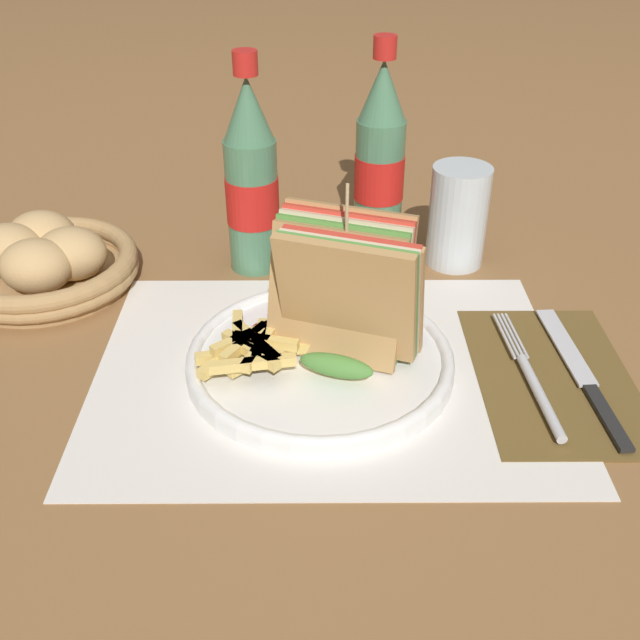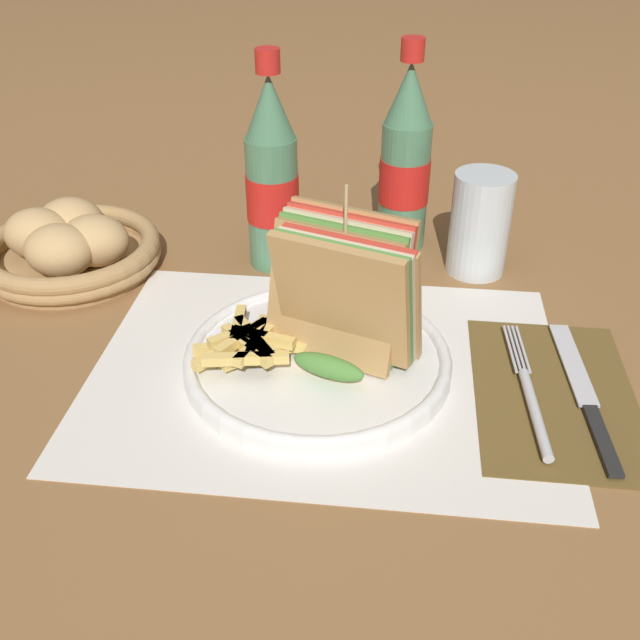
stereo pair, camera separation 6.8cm
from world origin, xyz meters
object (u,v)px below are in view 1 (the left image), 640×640
plate_main (320,359)px  coke_bottle_near (251,181)px  glass_near (457,223)px  bread_basket (43,262)px  coke_bottle_far (380,159)px  club_sandwich (345,292)px  fork (534,382)px  knife (582,374)px

plate_main → coke_bottle_near: bearing=110.2°
glass_near → bread_basket: glass_near is taller
plate_main → bread_basket: 0.34m
glass_near → bread_basket: 0.45m
coke_bottle_far → glass_near: coke_bottle_far is taller
club_sandwich → bread_basket: 0.35m
club_sandwich → fork: club_sandwich is taller
coke_bottle_far → bread_basket: 0.39m
club_sandwich → fork: (0.17, -0.04, -0.07)m
club_sandwich → bread_basket: club_sandwich is taller
fork → knife: (0.05, 0.02, -0.00)m
coke_bottle_near → bread_basket: 0.24m
fork → knife: bearing=14.3°
club_sandwich → bread_basket: bearing=155.2°
coke_bottle_near → glass_near: 0.23m
coke_bottle_far → plate_main: bearing=-105.0°
club_sandwich → knife: club_sandwich is taller
knife → coke_bottle_near: bearing=141.6°
plate_main → club_sandwich: bearing=22.7°
plate_main → bread_basket: bread_basket is taller
club_sandwich → knife: size_ratio=0.78×
plate_main → bread_basket: bearing=152.2°
knife → glass_near: 0.24m
knife → bread_basket: 0.56m
plate_main → bread_basket: size_ratio=1.23×
club_sandwich → coke_bottle_near: size_ratio=0.68×
coke_bottle_near → fork: bearing=-41.4°
glass_near → fork: bearing=-81.9°
coke_bottle_far → coke_bottle_near: bearing=-156.0°
glass_near → coke_bottle_near: bearing=-178.0°
plate_main → coke_bottle_far: (0.07, 0.26, 0.09)m
fork → knife: 0.05m
club_sandwich → coke_bottle_far: (0.05, 0.25, 0.03)m
glass_near → club_sandwich: bearing=-124.1°
plate_main → glass_near: glass_near is taller
plate_main → coke_bottle_far: bearing=75.0°
plate_main → glass_near: (0.15, 0.20, 0.04)m
knife → coke_bottle_far: bearing=117.4°
knife → fork: bearing=-165.7°
club_sandwich → coke_bottle_far: coke_bottle_far is taller
coke_bottle_far → club_sandwich: bearing=-100.8°
coke_bottle_far → bread_basket: coke_bottle_far is taller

